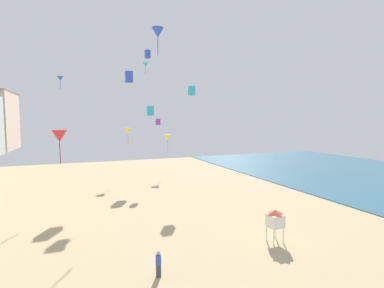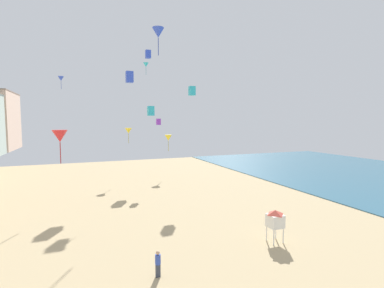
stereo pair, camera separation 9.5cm
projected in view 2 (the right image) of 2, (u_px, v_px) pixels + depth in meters
kite_flyer at (158, 262)px, 16.94m from camera, size 0.34×0.34×1.64m
lifeguard_stand at (275, 219)px, 21.84m from camera, size 1.10×1.10×2.55m
kite_cyan_box at (192, 91)px, 40.92m from camera, size 0.84×0.84×1.32m
kite_purple_box at (158, 122)px, 42.74m from camera, size 0.61×0.61×0.95m
kite_yellow_delta at (128, 131)px, 45.78m from camera, size 1.10×1.10×2.51m
kite_cyan_box_2 at (151, 111)px, 45.38m from camera, size 0.99×0.99×1.55m
kite_red_delta at (60, 136)px, 29.30m from camera, size 1.57×1.57×3.56m
kite_blue_delta at (158, 33)px, 40.52m from camera, size 1.74×1.74×3.94m
kite_blue_box at (129, 77)px, 43.06m from camera, size 1.08×1.08×1.69m
kite_cyan_delta at (146, 65)px, 42.71m from camera, size 0.80×0.80×1.81m
kite_yellow_delta_2 at (168, 138)px, 48.81m from camera, size 1.27×1.27×2.89m
kite_blue_box_2 at (148, 54)px, 45.77m from camera, size 0.82×0.82×1.29m
kite_blue_delta_2 at (61, 79)px, 39.93m from camera, size 0.80×0.80×1.82m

